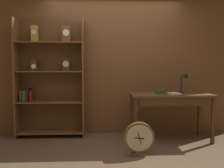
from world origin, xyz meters
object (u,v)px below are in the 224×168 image
object	(u,v)px
desk_lamp	(184,80)
open_repair_manual	(174,94)
bookshelf	(50,79)
workbench	(171,99)
round_clock_large	(139,138)
toolbox_small	(161,92)

from	to	relation	value
desk_lamp	open_repair_manual	xyz separation A→B (m)	(-0.22, -0.16, -0.21)
bookshelf	open_repair_manual	distance (m)	2.19
bookshelf	open_repair_manual	world-z (taller)	bookshelf
workbench	open_repair_manual	size ratio (longest dim) A/B	6.18
desk_lamp	round_clock_large	world-z (taller)	desk_lamp
bookshelf	workbench	distance (m)	2.16
bookshelf	toolbox_small	world-z (taller)	bookshelf
desk_lamp	open_repair_manual	distance (m)	0.35
toolbox_small	round_clock_large	size ratio (longest dim) A/B	0.32
workbench	toolbox_small	xyz separation A→B (m)	(-0.17, 0.01, 0.13)
bookshelf	desk_lamp	xyz separation A→B (m)	(2.37, -0.25, -0.03)
workbench	round_clock_large	xyz separation A→B (m)	(-0.65, -0.65, -0.46)
bookshelf	toolbox_small	size ratio (longest dim) A/B	13.80
bookshelf	round_clock_large	bearing A→B (deg)	-33.83
workbench	desk_lamp	distance (m)	0.42
bookshelf	open_repair_manual	xyz separation A→B (m)	(2.14, -0.41, -0.24)
desk_lamp	round_clock_large	size ratio (longest dim) A/B	0.80
workbench	desk_lamp	bearing A→B (deg)	17.30
open_repair_manual	round_clock_large	world-z (taller)	open_repair_manual
workbench	round_clock_large	distance (m)	1.03
open_repair_manual	round_clock_large	distance (m)	1.06
bookshelf	open_repair_manual	bearing A→B (deg)	-10.77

